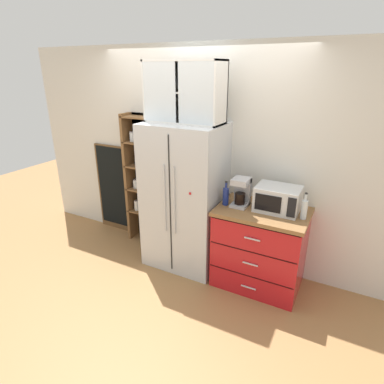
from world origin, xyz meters
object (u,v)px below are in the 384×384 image
Objects in this scene: microwave at (278,199)px; chalkboard_menu at (115,188)px; mug_charcoal at (265,205)px; coffee_maker at (241,192)px; bottle_cobalt at (226,195)px; bottle_clear at (304,207)px; refrigerator at (184,197)px.

microwave is 0.34× the size of chalkboard_menu.
coffee_maker is at bearing -173.73° from mug_charcoal.
microwave is at bearing 11.50° from bottle_cobalt.
coffee_maker is 1.17× the size of bottle_cobalt.
bottle_clear is at bearing -8.05° from mug_charcoal.
bottle_cobalt is at bearing -166.95° from mug_charcoal.
microwave is at bearing -5.77° from chalkboard_menu.
chalkboard_menu is at bearing 169.40° from bottle_cobalt.
chalkboard_menu is (-2.67, 0.31, -0.38)m from bottle_clear.
coffee_maker is 2.54× the size of mug_charcoal.
microwave is 0.38m from coffee_maker.
coffee_maker is at bearing 177.44° from bottle_clear.
bottle_clear is 0.21× the size of chalkboard_menu.
bottle_clear reaches higher than microwave.
mug_charcoal is at bearing -6.45° from chalkboard_menu.
chalkboard_menu reaches higher than bottle_clear.
microwave is 2.44m from chalkboard_menu.
microwave is 0.28m from bottle_clear.
chalkboard_menu is (-1.33, 0.29, -0.22)m from refrigerator.
refrigerator is at bearing -179.15° from coffee_maker.
refrigerator is 14.19× the size of mug_charcoal.
coffee_maker reaches higher than mug_charcoal.
refrigerator is at bearing -12.48° from chalkboard_menu.
chalkboard_menu is at bearing 173.55° from mug_charcoal.
bottle_cobalt is at bearing -10.60° from chalkboard_menu.
coffee_maker reaches higher than bottle_cobalt.
chalkboard_menu is (-2.02, 0.28, -0.42)m from coffee_maker.
refrigerator is 0.94m from mug_charcoal.
mug_charcoal is at bearing 171.95° from bottle_clear.
mug_charcoal is 0.42m from bottle_cobalt.
chalkboard_menu is at bearing 173.31° from bottle_clear.
bottle_clear is (0.40, -0.06, 0.07)m from mug_charcoal.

